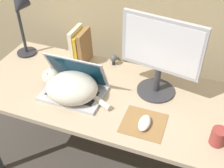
{
  "coord_description": "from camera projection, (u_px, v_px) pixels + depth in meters",
  "views": [
    {
      "loc": [
        0.5,
        -0.8,
        1.77
      ],
      "look_at": [
        0.09,
        0.3,
        0.83
      ],
      "focal_mm": 45.0,
      "sensor_mm": 36.0,
      "label": 1
    }
  ],
  "objects": [
    {
      "name": "desk",
      "position": [
        100.0,
        100.0,
        1.66
      ],
      "size": [
        1.46,
        0.66,
        0.73
      ],
      "color": "tan",
      "rests_on": "ground_plane"
    },
    {
      "name": "laptop",
      "position": [
        74.0,
        86.0,
        1.57
      ],
      "size": [
        0.35,
        0.24,
        0.23
      ],
      "color": "#B7B7BC",
      "rests_on": "desk"
    },
    {
      "name": "cat",
      "position": [
        70.0,
        87.0,
        1.52
      ],
      "size": [
        0.42,
        0.29,
        0.16
      ],
      "color": "beige",
      "rests_on": "desk"
    },
    {
      "name": "external_monitor",
      "position": [
        160.0,
        54.0,
        1.45
      ],
      "size": [
        0.43,
        0.21,
        0.45
      ],
      "color": "#333338",
      "rests_on": "desk"
    },
    {
      "name": "mousepad",
      "position": [
        144.0,
        123.0,
        1.41
      ],
      "size": [
        0.22,
        0.2,
        0.0
      ],
      "color": "olive",
      "rests_on": "desk"
    },
    {
      "name": "computer_mouse",
      "position": [
        144.0,
        123.0,
        1.39
      ],
      "size": [
        0.06,
        0.11,
        0.03
      ],
      "color": "silver",
      "rests_on": "mousepad"
    },
    {
      "name": "book_row",
      "position": [
        81.0,
        47.0,
        1.78
      ],
      "size": [
        0.09,
        0.17,
        0.23
      ],
      "color": "beige",
      "rests_on": "desk"
    },
    {
      "name": "desk_lamp",
      "position": [
        20.0,
        17.0,
        1.71
      ],
      "size": [
        0.17,
        0.17,
        0.43
      ],
      "color": "#28282D",
      "rests_on": "desk"
    },
    {
      "name": "webcam",
      "position": [
        114.0,
        59.0,
        1.79
      ],
      "size": [
        0.05,
        0.05,
        0.07
      ],
      "color": "#232328",
      "rests_on": "desk"
    },
    {
      "name": "mug",
      "position": [
        219.0,
        137.0,
        1.29
      ],
      "size": [
        0.11,
        0.07,
        0.09
      ],
      "color": "#993833",
      "rests_on": "desk"
    }
  ]
}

